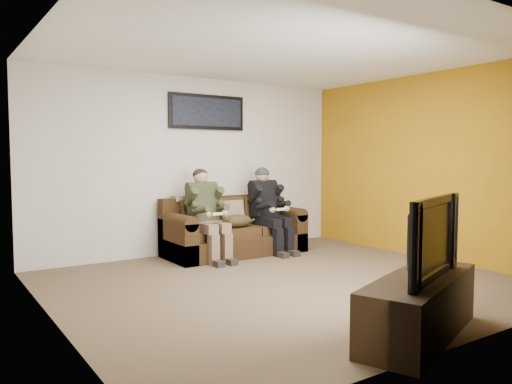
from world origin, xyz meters
TOP-DOWN VIEW (x-y plane):
  - floor at (0.00, 0.00)m, footprint 5.00×5.00m
  - ceiling at (0.00, 0.00)m, footprint 5.00×5.00m
  - wall_back at (0.00, 2.25)m, footprint 5.00×0.00m
  - wall_front at (0.00, -2.25)m, footprint 5.00×0.00m
  - wall_left at (-2.50, 0.00)m, footprint 0.00×4.50m
  - wall_right at (2.50, 0.00)m, footprint 0.00×4.50m
  - accent_wall_right at (2.49, 0.00)m, footprint 0.00×4.50m
  - sofa at (0.39, 1.82)m, footprint 2.05×0.88m
  - throw_pillow at (0.39, 1.86)m, footprint 0.39×0.19m
  - throw_blanket at (-0.23, 2.08)m, footprint 0.42×0.20m
  - person_left at (-0.14, 1.65)m, footprint 0.51×0.87m
  - person_right at (0.91, 1.65)m, footprint 0.51×0.86m
  - cat at (0.34, 1.65)m, footprint 0.66×0.26m
  - framed_poster at (0.19, 2.22)m, footprint 1.25×0.05m
  - tv_stand at (-0.17, -1.95)m, footprint 1.61×1.00m
  - television at (-0.17, -1.95)m, footprint 1.09×0.53m

SIDE VIEW (x-z plane):
  - floor at x=0.00m, z-range 0.00..0.00m
  - tv_stand at x=-0.17m, z-range 0.00..0.48m
  - sofa at x=0.39m, z-range -0.10..0.73m
  - cat at x=0.34m, z-range 0.39..0.63m
  - throw_pillow at x=0.39m, z-range 0.40..0.79m
  - person_left at x=-0.14m, z-range 0.07..1.34m
  - person_right at x=0.91m, z-range 0.07..1.34m
  - television at x=-0.17m, z-range 0.48..1.12m
  - throw_blanket at x=-0.23m, z-range 0.80..0.87m
  - wall_back at x=0.00m, z-range -1.20..3.80m
  - wall_front at x=0.00m, z-range -1.20..3.80m
  - wall_left at x=-2.50m, z-range -0.95..3.55m
  - wall_right at x=2.50m, z-range -0.95..3.55m
  - accent_wall_right at x=2.49m, z-range -0.95..3.55m
  - framed_poster at x=0.19m, z-range 1.84..2.36m
  - ceiling at x=0.00m, z-range 2.60..2.60m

